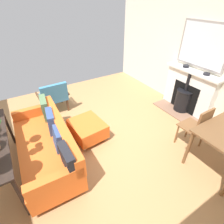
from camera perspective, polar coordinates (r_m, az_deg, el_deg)
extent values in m
cube|color=#A87A4C|center=(3.58, -7.08, -8.96)|extent=(5.37, 5.36, 0.01)
cube|color=silver|center=(4.53, 25.42, 17.00)|extent=(0.12, 5.36, 2.64)
cube|color=brown|center=(4.57, 20.15, 0.03)|extent=(0.40, 1.19, 0.03)
cube|color=silver|center=(4.57, 23.84, 6.09)|extent=(0.20, 1.25, 0.98)
cube|color=black|center=(4.56, 22.86, 4.55)|extent=(0.06, 0.68, 0.68)
cylinder|color=black|center=(4.57, 22.32, 3.51)|extent=(0.36, 0.36, 0.51)
cylinder|color=black|center=(4.45, 23.06, 6.44)|extent=(0.38, 0.38, 0.02)
cylinder|color=black|center=(4.36, 23.71, 8.98)|extent=(0.07, 0.07, 0.42)
cube|color=silver|center=(4.35, 25.23, 11.97)|extent=(0.25, 1.33, 0.05)
cube|color=gray|center=(4.29, 27.93, 18.80)|extent=(0.04, 1.12, 0.92)
cube|color=silver|center=(4.27, 27.78, 18.79)|extent=(0.01, 1.04, 0.84)
cylinder|color=black|center=(4.46, 23.14, 13.71)|extent=(0.13, 0.13, 0.05)
torus|color=black|center=(4.46, 23.21, 13.98)|extent=(0.14, 0.14, 0.01)
cylinder|color=black|center=(4.20, 28.72, 10.90)|extent=(0.14, 0.14, 0.04)
torus|color=black|center=(4.19, 28.78, 11.09)|extent=(0.14, 0.14, 0.01)
cylinder|color=#B2B2B7|center=(3.95, -27.15, -7.46)|extent=(0.04, 0.04, 0.10)
cylinder|color=#B2B2B7|center=(2.86, -23.31, -26.81)|extent=(0.04, 0.04, 0.10)
cylinder|color=#B2B2B7|center=(3.95, -18.53, -4.97)|extent=(0.04, 0.04, 0.10)
cylinder|color=#B2B2B7|center=(2.87, -10.39, -23.02)|extent=(0.04, 0.04, 0.10)
cube|color=orange|center=(3.19, -21.18, -11.57)|extent=(0.83, 1.88, 0.33)
cube|color=orange|center=(3.00, -16.50, -5.37)|extent=(0.20, 1.86, 0.33)
cube|color=orange|center=(3.74, -24.63, 0.01)|extent=(0.73, 0.14, 0.19)
cube|color=orange|center=(2.42, -18.17, -20.76)|extent=(0.73, 0.14, 0.19)
cube|color=#4C6B47|center=(3.57, -21.20, 1.13)|extent=(0.17, 0.43, 0.42)
cube|color=#334775|center=(3.20, -19.50, -3.05)|extent=(0.18, 0.40, 0.39)
cube|color=#334775|center=(2.84, -17.29, -8.49)|extent=(0.18, 0.35, 0.35)
cube|color=black|center=(2.46, -14.25, -15.28)|extent=(0.13, 0.41, 0.41)
cylinder|color=#B2B2B7|center=(3.73, -13.08, -6.61)|extent=(0.03, 0.03, 0.09)
cylinder|color=#B2B2B7|center=(3.35, -8.97, -11.76)|extent=(0.03, 0.03, 0.09)
cylinder|color=#B2B2B7|center=(3.88, -6.85, -4.05)|extent=(0.03, 0.03, 0.09)
cylinder|color=#B2B2B7|center=(3.51, -2.20, -8.63)|extent=(0.03, 0.03, 0.09)
cube|color=orange|center=(3.49, -8.05, -5.37)|extent=(0.64, 0.74, 0.28)
cube|color=#4C3321|center=(4.82, -16.43, 4.83)|extent=(0.05, 0.05, 0.34)
cube|color=#4C3321|center=(4.74, -22.20, 3.01)|extent=(0.05, 0.05, 0.34)
cube|color=#4C3321|center=(4.42, -14.42, 2.33)|extent=(0.05, 0.05, 0.34)
cube|color=#4C3321|center=(4.33, -20.67, 0.31)|extent=(0.05, 0.05, 0.34)
cube|color=teal|center=(4.48, -18.88, 4.76)|extent=(0.62, 0.58, 0.08)
cube|color=teal|center=(4.15, -18.46, 6.12)|extent=(0.60, 0.12, 0.38)
cube|color=#4C3321|center=(4.50, -15.23, 6.94)|extent=(0.06, 0.53, 0.04)
cube|color=#4C3321|center=(4.39, -23.03, 4.54)|extent=(0.06, 0.53, 0.04)
cube|color=black|center=(3.76, -30.79, -4.54)|extent=(0.04, 0.04, 0.75)
cube|color=black|center=(2.60, -27.55, -23.93)|extent=(0.04, 0.04, 0.75)
cylinder|color=brown|center=(3.75, 31.64, -5.29)|extent=(0.05, 0.05, 0.71)
cylinder|color=brown|center=(3.14, 23.75, -10.89)|extent=(0.05, 0.05, 0.71)
cylinder|color=brown|center=(3.78, 23.66, -4.96)|extent=(0.03, 0.03, 0.44)
cylinder|color=brown|center=(3.56, 20.53, -6.82)|extent=(0.03, 0.03, 0.44)
cylinder|color=brown|center=(3.67, 27.52, -7.53)|extent=(0.03, 0.03, 0.44)
cylinder|color=brown|center=(3.44, 24.54, -9.64)|extent=(0.03, 0.03, 0.44)
cube|color=brown|center=(3.47, 24.94, -4.36)|extent=(0.40, 0.40, 0.02)
cube|color=brown|center=(3.29, 28.18, -2.79)|extent=(0.36, 0.04, 0.43)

